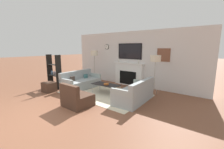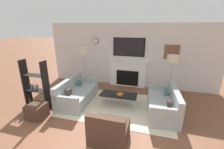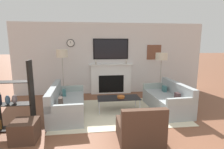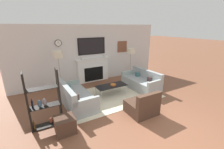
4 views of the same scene
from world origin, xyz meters
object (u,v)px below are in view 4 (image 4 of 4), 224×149
object	(u,v)px
decorative_bowl	(113,85)
shelf_unit	(44,103)
floor_lamp_right	(131,51)
couch_right	(141,82)
armchair	(142,106)
coffee_table	(111,86)
floor_lamp_left	(58,55)
couch_left	(75,98)
ottoman	(65,125)

from	to	relation	value
decorative_bowl	shelf_unit	distance (m)	2.71
floor_lamp_right	shelf_unit	bearing A→B (deg)	-155.46
couch_right	armchair	distance (m)	2.02
coffee_table	floor_lamp_left	size ratio (longest dim) A/B	0.69
coffee_table	floor_lamp_left	xyz separation A→B (m)	(-1.71, 1.06, 1.22)
floor_lamp_left	couch_left	bearing A→B (deg)	-79.18
coffee_table	shelf_unit	size ratio (longest dim) A/B	0.77
couch_right	armchair	bearing A→B (deg)	-129.24
couch_right	floor_lamp_left	bearing A→B (deg)	159.88
couch_left	floor_lamp_right	distance (m)	3.57
couch_left	shelf_unit	xyz separation A→B (m)	(-1.02, -0.75, 0.43)
armchair	ottoman	bearing A→B (deg)	172.30
floor_lamp_right	ottoman	world-z (taller)	floor_lamp_right
couch_left	coffee_table	distance (m)	1.49
floor_lamp_right	ottoman	distance (m)	4.68
couch_right	floor_lamp_right	distance (m)	1.67
couch_left	decorative_bowl	bearing A→B (deg)	2.46
coffee_table	decorative_bowl	xyz separation A→B (m)	(0.06, -0.03, 0.06)
armchair	floor_lamp_right	xyz separation A→B (m)	(1.51, 2.72, 1.21)
couch_right	shelf_unit	size ratio (longest dim) A/B	1.12
couch_left	shelf_unit	size ratio (longest dim) A/B	1.20
couch_right	ottoman	distance (m)	3.79
decorative_bowl	shelf_unit	xyz separation A→B (m)	(-2.56, -0.81, 0.28)
floor_lamp_left	decorative_bowl	bearing A→B (deg)	-31.75
armchair	floor_lamp_left	size ratio (longest dim) A/B	0.49
decorative_bowl	floor_lamp_right	distance (m)	2.21
couch_right	floor_lamp_left	world-z (taller)	floor_lamp_left
floor_lamp_left	couch_right	bearing A→B (deg)	-20.12
couch_right	coffee_table	distance (m)	1.46
couch_right	couch_left	bearing A→B (deg)	-179.90
armchair	floor_lamp_left	world-z (taller)	floor_lamp_left
couch_right	decorative_bowl	size ratio (longest dim) A/B	7.96
couch_left	floor_lamp_left	world-z (taller)	floor_lamp_left
decorative_bowl	ottoman	distance (m)	2.56
couch_left	ottoman	world-z (taller)	couch_left
coffee_table	decorative_bowl	size ratio (longest dim) A/B	5.48
armchair	shelf_unit	distance (m)	2.83
armchair	couch_left	bearing A→B (deg)	136.74
coffee_table	shelf_unit	distance (m)	2.66
coffee_table	couch_right	bearing A→B (deg)	-3.66
decorative_bowl	ottoman	size ratio (longest dim) A/B	0.46
decorative_bowl	couch_left	bearing A→B (deg)	-177.54
armchair	coffee_table	size ratio (longest dim) A/B	0.71
coffee_table	ottoman	bearing A→B (deg)	-147.61
armchair	coffee_table	bearing A→B (deg)	95.91
armchair	floor_lamp_left	bearing A→B (deg)	124.62
couch_left	ottoman	distance (m)	1.40
couch_left	floor_lamp_right	size ratio (longest dim) A/B	1.18
floor_lamp_right	ottoman	xyz separation A→B (m)	(-3.80, -2.41, -1.26)
couch_right	ottoman	bearing A→B (deg)	-160.66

